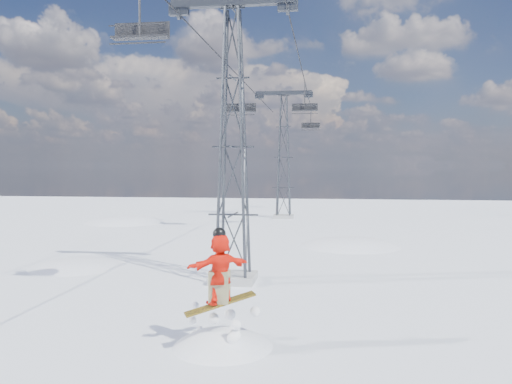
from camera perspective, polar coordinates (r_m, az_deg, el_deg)
ground at (r=13.52m, az=-12.62°, el=-17.54°), size 120.00×120.00×0.00m
snow_terrain at (r=37.22m, az=-7.61°, el=-19.65°), size 39.00×37.00×22.00m
lift_tower_near at (r=20.20m, az=-2.65°, el=5.09°), size 5.20×1.80×11.43m
lift_tower_far at (r=45.01m, az=3.17°, el=3.94°), size 5.20×1.80×11.43m
haul_cables at (r=32.16m, az=1.17°, el=13.97°), size 4.46×51.00×0.06m
lift_chair_near at (r=17.17m, az=-13.05°, el=17.41°), size 1.84×0.53×2.28m
lift_chair_mid at (r=37.16m, az=5.60°, el=9.55°), size 1.89×0.54×2.34m
lift_chair_far at (r=35.64m, az=-1.72°, el=9.52°), size 2.09×0.60×2.59m
lift_chair_extra at (r=53.00m, az=6.28°, el=7.52°), size 1.94×0.56×2.41m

